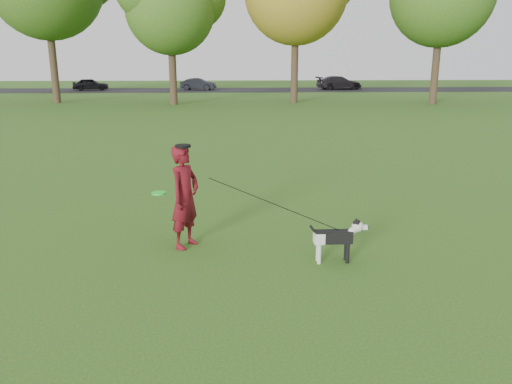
{
  "coord_description": "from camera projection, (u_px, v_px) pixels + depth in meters",
  "views": [
    {
      "loc": [
        -0.24,
        -7.69,
        2.99
      ],
      "look_at": [
        0.12,
        -0.17,
        0.95
      ],
      "focal_mm": 35.0,
      "sensor_mm": 36.0,
      "label": 1
    }
  ],
  "objects": [
    {
      "name": "ground",
      "position": [
        248.0,
        245.0,
        8.2
      ],
      "size": [
        120.0,
        120.0,
        0.0
      ],
      "primitive_type": "plane",
      "color": "#285116",
      "rests_on": "ground"
    },
    {
      "name": "car_left",
      "position": [
        91.0,
        84.0,
        46.0
      ],
      "size": [
        3.4,
        1.92,
        1.09
      ],
      "primitive_type": "imported",
      "rotation": [
        0.0,
        0.0,
        1.78
      ],
      "color": "black",
      "rests_on": "road"
    },
    {
      "name": "man",
      "position": [
        185.0,
        197.0,
        7.95
      ],
      "size": [
        0.65,
        0.73,
        1.67
      ],
      "primitive_type": "imported",
      "rotation": [
        0.0,
        0.0,
        1.04
      ],
      "color": "#520B18",
      "rests_on": "ground"
    },
    {
      "name": "car_right",
      "position": [
        339.0,
        83.0,
        47.06
      ],
      "size": [
        4.5,
        2.32,
        1.25
      ],
      "primitive_type": "imported",
      "rotation": [
        0.0,
        0.0,
        1.71
      ],
      "color": "black",
      "rests_on": "road"
    },
    {
      "name": "man_held_items",
      "position": [
        275.0,
        205.0,
        7.63
      ],
      "size": [
        2.96,
        0.88,
        1.22
      ],
      "color": "#1DE82E",
      "rests_on": "ground"
    },
    {
      "name": "dog",
      "position": [
        338.0,
        236.0,
        7.43
      ],
      "size": [
        0.9,
        0.18,
        0.68
      ],
      "color": "black",
      "rests_on": "ground"
    },
    {
      "name": "car_mid",
      "position": [
        198.0,
        84.0,
        46.46
      ],
      "size": [
        3.43,
        1.71,
        1.08
      ],
      "primitive_type": "imported",
      "rotation": [
        0.0,
        0.0,
        1.39
      ],
      "color": "black",
      "rests_on": "road"
    },
    {
      "name": "road",
      "position": [
        234.0,
        90.0,
        46.76
      ],
      "size": [
        120.0,
        7.0,
        0.02
      ],
      "primitive_type": "cube",
      "color": "black",
      "rests_on": "ground"
    }
  ]
}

